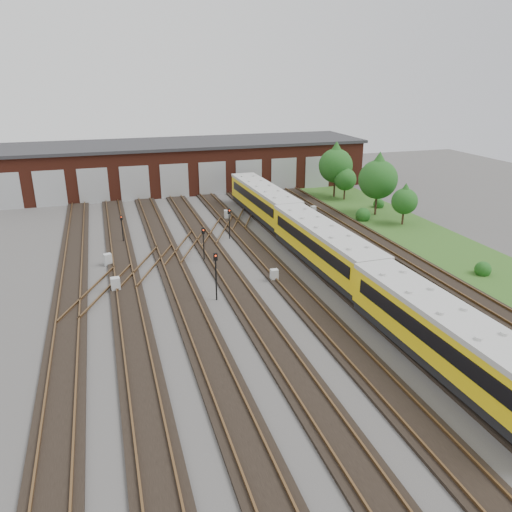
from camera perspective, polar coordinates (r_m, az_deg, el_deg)
name	(u,v)px	position (r m, az deg, el deg)	size (l,w,h in m)	color
ground	(277,305)	(35.34, 2.46, -5.65)	(120.00, 120.00, 0.00)	#42403D
track_network	(272,301)	(35.74, 1.89, -5.14)	(30.40, 70.00, 0.33)	black
maintenance_shed	(182,165)	(71.72, -8.47, 10.29)	(51.00, 12.50, 6.35)	#572215
grass_verge	(424,237)	(52.15, 18.66, 2.02)	(8.00, 55.00, 0.05)	#244F1A
metro_train	(324,245)	(41.47, 7.74, 1.21)	(3.16, 47.94, 3.28)	black
signal_mast_0	(216,270)	(35.32, -4.61, -1.66)	(0.29, 0.27, 3.59)	black
signal_mast_1	(122,225)	(49.11, -15.08, 3.40)	(0.23, 0.22, 2.72)	black
signal_mast_2	(203,240)	(42.91, -6.02, 1.84)	(0.27, 0.25, 3.01)	black
signal_mast_3	(229,219)	(48.67, -3.08, 4.19)	(0.29, 0.27, 3.03)	black
relay_cabinet_0	(116,284)	(38.72, -15.75, -3.15)	(0.66, 0.55, 1.09)	#B4B8BA
relay_cabinet_1	(108,260)	(44.04, -16.58, -0.40)	(0.62, 0.51, 1.03)	#B4B8BA
relay_cabinet_2	(274,275)	(39.11, 2.09, -2.21)	(0.58, 0.49, 0.97)	#B4B8BA
relay_cabinet_3	(227,215)	(55.58, -3.32, 4.72)	(0.64, 0.53, 1.06)	#B4B8BA
relay_cabinet_4	(313,210)	(58.19, 6.56, 5.26)	(0.54, 0.45, 0.90)	#B4B8BA
tree_0	(336,162)	(65.73, 9.11, 10.61)	(4.35, 4.35, 7.20)	#382419
tree_1	(345,177)	(64.73, 10.18, 8.91)	(2.80, 2.80, 4.64)	#382419
tree_2	(378,175)	(58.00, 13.81, 9.01)	(4.36, 4.36, 7.22)	#382419
tree_3	(405,198)	(55.21, 16.65, 6.35)	(2.74, 2.74, 4.54)	#382419
bush_0	(483,267)	(44.21, 24.54, -1.17)	(1.31, 1.31, 1.31)	#134213
bush_1	(363,213)	(56.32, 12.15, 4.82)	(1.65, 1.65, 1.65)	#134213
bush_2	(379,202)	(62.19, 13.87, 5.98)	(1.31, 1.31, 1.31)	#134213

